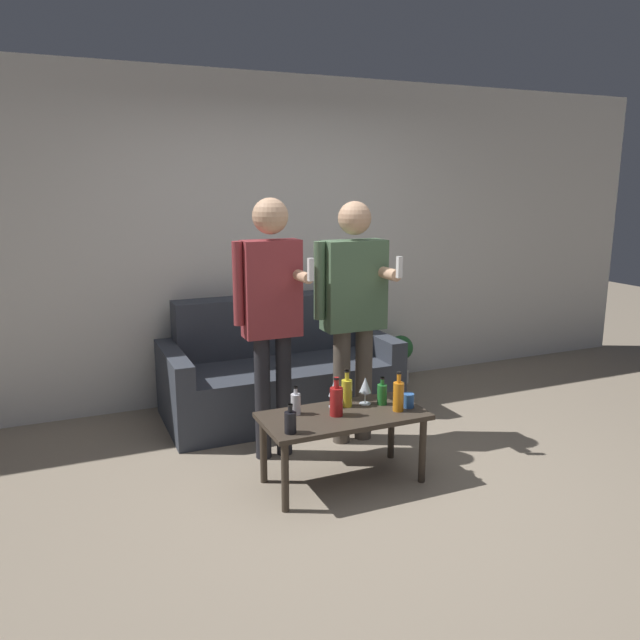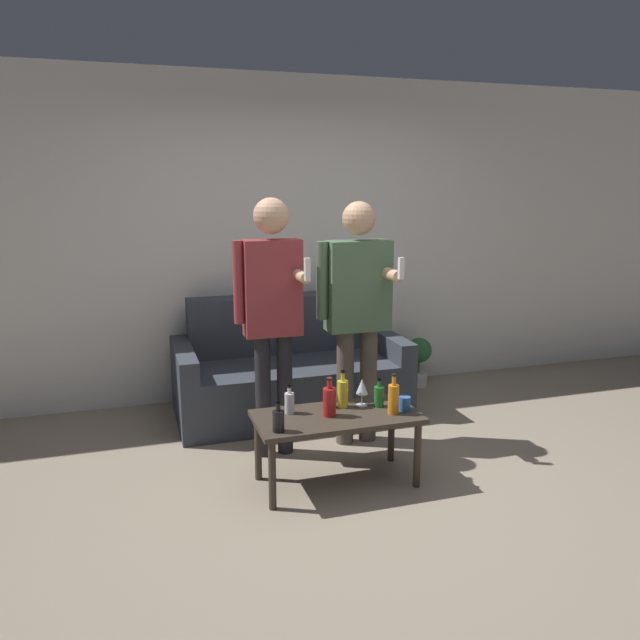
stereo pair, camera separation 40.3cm
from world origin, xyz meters
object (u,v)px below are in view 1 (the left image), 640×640
Objects in this scene: person_standing_left at (271,305)px; coffee_table at (343,422)px; couch at (277,373)px; bottle_orange at (336,400)px; person_standing_right at (353,304)px.

coffee_table is at bearing -63.58° from person_standing_left.
person_standing_left is (-0.31, -0.79, 0.73)m from couch.
coffee_table is 4.18× the size of bottle_orange.
person_standing_left is at bearing 116.42° from coffee_table.
person_standing_right is (0.39, 0.58, 0.46)m from bottle_orange.
bottle_orange is at bearing -124.17° from person_standing_right.
bottle_orange is at bearing -93.93° from couch.
couch is 1.06m from person_standing_right.
person_standing_left is at bearing -111.40° from couch.
person_standing_left is 0.61m from person_standing_right.
person_standing_left reaches higher than bottle_orange.
person_standing_left reaches higher than person_standing_right.
couch is 1.35m from bottle_orange.
coffee_table is 0.16m from bottle_orange.
person_standing_right reaches higher than couch.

